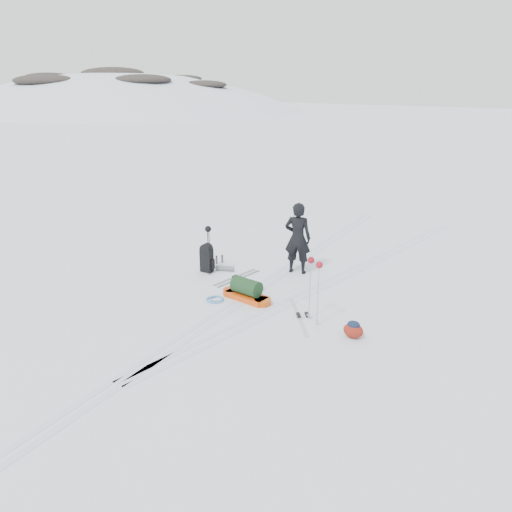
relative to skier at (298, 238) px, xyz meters
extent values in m
plane|color=white|center=(-0.22, -1.68, -1.01)|extent=(200.00, 200.00, 0.00)
ellipsoid|color=white|center=(-70.22, 53.32, -41.01)|extent=(143.00, 121.00, 93.50)
ellipsoid|color=black|center=(-70.22, 53.32, 5.34)|extent=(13.00, 10.00, 2.20)
ellipsoid|color=black|center=(-56.22, 47.32, 4.20)|extent=(10.40, 8.00, 1.76)
ellipsoid|color=black|center=(-83.22, 58.32, 4.40)|extent=(9.10, 7.00, 1.54)
ellipsoid|color=black|center=(-70.22, 39.32, 4.07)|extent=(11.70, 9.00, 1.98)
ellipsoid|color=black|center=(-61.22, 62.32, 4.45)|extent=(7.80, 6.00, 1.32)
ellipsoid|color=black|center=(-78.22, 45.32, 4.64)|extent=(9.88, 7.60, 1.67)
ellipsoid|color=black|center=(-50.22, 55.32, 3.45)|extent=(8.32, 6.40, 1.41)
ellipsoid|color=black|center=(-88.22, 49.32, 3.73)|extent=(7.80, 6.00, 1.32)
cube|color=silver|center=(-0.34, -1.68, -1.00)|extent=(1.40, 17.97, 0.01)
cube|color=silver|center=(-0.10, -1.68, -1.00)|extent=(1.40, 17.97, 0.01)
cube|color=silver|center=(1.06, 0.32, -1.00)|extent=(2.09, 13.88, 0.01)
cube|color=silver|center=(1.30, 0.32, -1.00)|extent=(2.09, 13.88, 0.01)
imported|color=black|center=(0.00, 0.00, 0.00)|extent=(0.84, 0.68, 2.01)
cube|color=#E84A0D|center=(-0.09, -2.31, -0.94)|extent=(1.13, 0.52, 0.14)
cylinder|color=#CC490C|center=(0.42, -2.34, -0.94)|extent=(0.43, 0.43, 0.14)
cylinder|color=red|center=(-0.59, -2.28, -0.94)|extent=(0.43, 0.43, 0.14)
cylinder|color=black|center=(-0.09, -2.31, -0.67)|extent=(0.76, 0.45, 0.40)
cube|color=black|center=(-2.12, -1.40, -0.68)|extent=(0.35, 0.27, 0.65)
cylinder|color=black|center=(-2.12, -1.40, -0.33)|extent=(0.34, 0.26, 0.32)
cube|color=black|center=(-1.96, -1.36, -0.77)|extent=(0.10, 0.18, 0.28)
cylinder|color=slate|center=(-1.74, -1.06, -0.94)|extent=(0.53, 0.33, 0.14)
cylinder|color=black|center=(-1.94, -1.48, -0.36)|extent=(0.03, 0.03, 1.30)
cylinder|color=black|center=(-1.91, -1.56, -0.36)|extent=(0.03, 0.03, 1.30)
torus|color=black|center=(-1.94, -1.48, -0.91)|extent=(0.12, 0.12, 0.01)
torus|color=black|center=(-1.91, -1.56, -0.91)|extent=(0.12, 0.12, 0.01)
sphere|color=black|center=(-1.92, -1.53, 0.31)|extent=(0.17, 0.17, 0.17)
cylinder|color=#A9AAB0|center=(1.71, -2.39, -0.30)|extent=(0.03, 0.03, 1.40)
cylinder|color=#ABACB2|center=(2.00, -2.55, -0.30)|extent=(0.03, 0.03, 1.40)
torus|color=silver|center=(1.71, -2.39, -0.90)|extent=(0.13, 0.13, 0.01)
torus|color=#AEB2B6|center=(2.00, -2.55, -0.90)|extent=(0.13, 0.13, 0.01)
sphere|color=maroon|center=(1.71, -2.39, 0.42)|extent=(0.15, 0.15, 0.15)
sphere|color=maroon|center=(2.00, -2.55, 0.42)|extent=(0.15, 0.15, 0.15)
cube|color=gray|center=(-1.04, -1.33, -1.00)|extent=(0.27, 1.62, 0.01)
cube|color=#97999F|center=(-1.20, -1.31, -1.00)|extent=(0.27, 1.62, 0.01)
cube|color=black|center=(-1.04, -1.33, -0.97)|extent=(0.08, 0.17, 0.05)
cube|color=black|center=(-1.20, -1.31, -0.97)|extent=(0.08, 0.17, 0.05)
cube|color=#B9BBC0|center=(1.46, -2.42, -1.00)|extent=(1.36, 1.55, 0.02)
cube|color=white|center=(1.61, -2.29, -1.00)|extent=(1.36, 1.55, 0.02)
cube|color=black|center=(1.46, -2.42, -0.96)|extent=(0.19, 0.20, 0.05)
cube|color=black|center=(1.61, -2.29, -0.96)|extent=(0.19, 0.20, 0.05)
torus|color=#5591CF|center=(-0.69, -2.80, -0.98)|extent=(0.51, 0.51, 0.05)
torus|color=#539EC9|center=(-0.68, -2.76, -0.97)|extent=(0.40, 0.40, 0.04)
ellipsoid|color=maroon|center=(2.89, -2.60, -0.85)|extent=(0.52, 0.47, 0.31)
ellipsoid|color=black|center=(2.89, -2.60, -0.71)|extent=(0.34, 0.31, 0.15)
cylinder|color=#505357|center=(-2.28, -0.76, -0.89)|extent=(0.08, 0.08, 0.23)
cylinder|color=#585A5F|center=(-2.21, -0.59, -0.90)|extent=(0.08, 0.08, 0.21)
cylinder|color=black|center=(-2.28, -0.76, -0.77)|extent=(0.07, 0.07, 0.03)
cylinder|color=black|center=(-2.21, -0.59, -0.78)|extent=(0.07, 0.07, 0.03)
ellipsoid|color=black|center=(-0.23, -1.67, -0.90)|extent=(0.42, 0.37, 0.22)
camera|label=1|loc=(6.53, -11.45, 4.11)|focal=35.00mm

